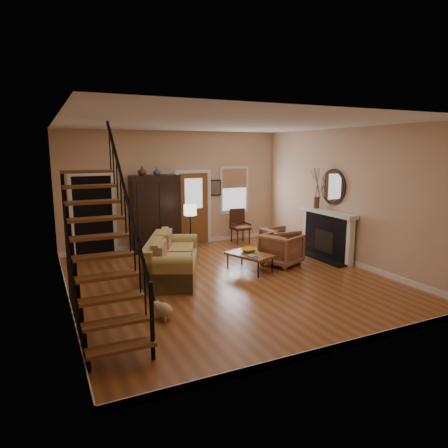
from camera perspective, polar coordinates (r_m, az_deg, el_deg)
name	(u,v)px	position (r m, az deg, el deg)	size (l,w,h in m)	color
room	(181,202)	(9.87, -6.09, 3.11)	(7.00, 7.33, 3.30)	brown
staircase	(101,228)	(6.35, -17.20, -0.60)	(0.94, 2.80, 3.20)	brown
fireplace	(328,230)	(10.66, 14.66, -0.81)	(0.33, 1.95, 2.30)	black
armoire	(155,213)	(11.17, -9.79, 1.52)	(1.30, 0.60, 2.10)	black
vase_a	(142,171)	(10.86, -11.63, 7.44)	(0.24, 0.24, 0.25)	#4C2619
vase_b	(157,171)	(10.96, -9.58, 7.44)	(0.20, 0.20, 0.21)	#334C60
sofa	(172,259)	(8.83, -7.39, -4.92)	(1.00, 2.32, 0.86)	#A78C4C
coffee_table	(250,262)	(9.32, 3.69, -5.47)	(0.63, 1.07, 0.41)	brown
bowl	(249,250)	(9.40, 3.53, -3.74)	(0.37, 0.37, 0.09)	gold
books	(252,256)	(8.95, 3.96, -4.63)	(0.20, 0.27, 0.05)	beige
armchair_left	(281,249)	(9.81, 8.20, -3.61)	(0.84, 0.86, 0.78)	brown
armchair_right	(280,242)	(10.57, 8.00, -2.63)	(0.81, 0.84, 0.76)	brown
floor_lamp	(190,232)	(10.24, -4.81, -1.15)	(0.32, 0.32, 1.41)	black
side_chair	(240,226)	(12.00, 2.36, -0.32)	(0.54, 0.54, 1.02)	#3B2012
dog	(164,311)	(6.85, -8.61, -12.16)	(0.24, 0.40, 0.29)	#CEC08D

